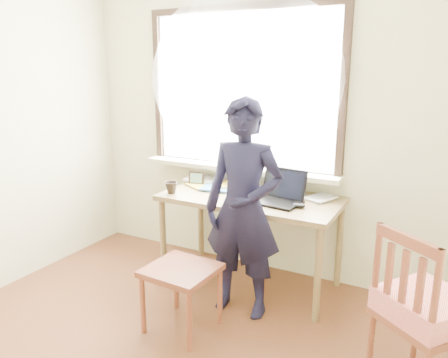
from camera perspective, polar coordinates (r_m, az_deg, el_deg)
The scene contains 13 objects.
room_shell at distance 2.27m, azimuth -13.63°, elevation 9.80°, with size 3.52×4.02×2.61m.
desk at distance 3.60m, azimuth 3.52°, elevation -3.51°, with size 1.45×0.72×0.78m.
laptop at distance 3.44m, azimuth 7.25°, elevation -2.02°, with size 0.41×0.35×0.25m.
mug_white at distance 3.73m, azimuth 2.87°, elevation -0.85°, with size 0.12×0.12×0.09m, color white.
mug_dark at distance 3.67m, azimuth -6.88°, elevation -1.14°, with size 0.11×0.11×0.10m, color black.
mouse at distance 3.33m, azimuth 9.78°, elevation -3.43°, with size 0.10×0.07×0.04m, color black.
desk_clutter at distance 3.75m, azimuth 3.15°, elevation -1.29°, with size 0.69×0.51×0.02m.
book_a at distance 3.92m, azimuth 0.16°, elevation -0.55°, with size 0.21×0.29×0.03m, color white.
book_b at distance 3.63m, azimuth 11.32°, elevation -2.16°, with size 0.18×0.25×0.02m, color white.
picture_frame at distance 3.92m, azimuth -3.62°, elevation 0.02°, with size 0.14×0.05×0.11m.
work_chair at distance 3.10m, azimuth -5.59°, elevation -12.65°, with size 0.48×0.46×0.47m.
side_chair at distance 2.73m, azimuth 24.65°, elevation -15.18°, with size 0.62×0.62×0.98m.
person at distance 3.17m, azimuth 2.56°, elevation -3.95°, with size 0.59×0.38×1.61m, color black.
Camera 1 is at (1.48, -1.49, 1.80)m, focal length 35.00 mm.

